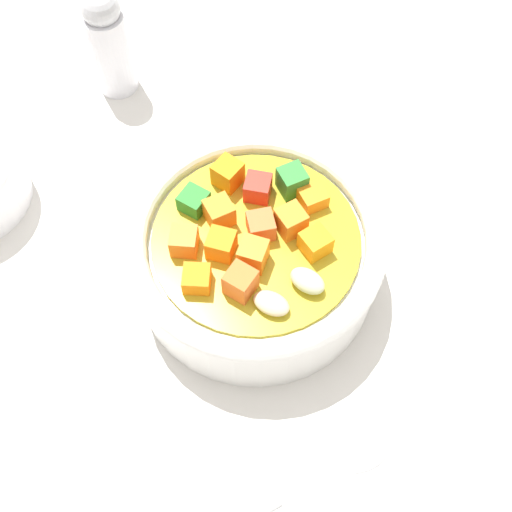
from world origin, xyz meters
TOP-DOWN VIEW (x-y plane):
  - ground_plane at (0.00, 0.00)cm, footprint 140.00×140.00cm
  - soup_bowl_main at (-0.00, -0.01)cm, footprint 17.21×17.21cm
  - spoon at (11.29, 9.97)cm, footprint 17.96×10.99cm
  - pepper_shaker at (-9.52, -19.52)cm, footprint 3.31×3.31cm

SIDE VIEW (x-z plane):
  - ground_plane at x=0.00cm, z-range -2.00..0.00cm
  - spoon at x=11.29cm, z-range -0.03..0.83cm
  - soup_bowl_main at x=0.00cm, z-range -0.30..6.81cm
  - pepper_shaker at x=-9.52cm, z-range -0.02..9.59cm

